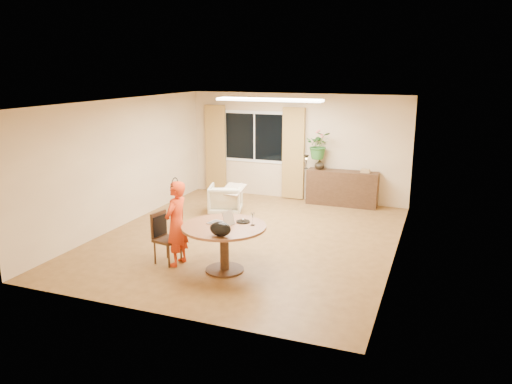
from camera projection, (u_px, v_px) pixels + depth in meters
floor at (248, 238)px, 9.62m from camera, size 6.50×6.50×0.00m
ceiling at (247, 102)px, 8.99m from camera, size 6.50×6.50×0.00m
wall_back at (296, 147)px, 12.25m from camera, size 5.50×0.00×5.50m
wall_left at (123, 163)px, 10.26m from camera, size 0.00×6.50×6.50m
wall_right at (399, 184)px, 8.36m from camera, size 0.00×6.50×6.50m
window at (254, 137)px, 12.57m from camera, size 1.70×0.03×1.30m
curtain_left at (216, 149)px, 12.95m from camera, size 0.55×0.08×2.25m
curtain_right at (293, 154)px, 12.22m from camera, size 0.55×0.08×2.25m
ceiling_panel at (269, 100)px, 10.09m from camera, size 2.20×0.35×0.05m
dining_table at (224, 235)px, 7.95m from camera, size 1.35×1.35×0.77m
dining_chair at (167, 238)px, 8.32m from camera, size 0.48×0.45×0.87m
child at (176, 224)px, 8.18m from camera, size 0.53×0.36×1.43m
laptop at (220, 216)px, 7.96m from camera, size 0.42×0.33×0.25m
tumbler at (230, 219)px, 8.09m from camera, size 0.08×0.08×0.10m
wine_glass at (253, 219)px, 7.89m from camera, size 0.09×0.09×0.21m
pot_lid at (243, 221)px, 8.07m from camera, size 0.29×0.29×0.04m
handbag at (220, 229)px, 7.38m from camera, size 0.35×0.23×0.22m
armchair at (226, 199)px, 11.16m from camera, size 0.89×0.90×0.66m
throw at (233, 186)px, 10.94m from camera, size 0.47×0.57×0.03m
sideboard at (342, 188)px, 11.83m from camera, size 1.67×0.41×0.83m
vase at (320, 164)px, 11.89m from camera, size 0.26×0.26×0.25m
bouquet at (319, 145)px, 11.79m from camera, size 0.70×0.64×0.66m
book_stack at (365, 171)px, 11.54m from camera, size 0.23×0.19×0.09m
desk_lamp at (306, 162)px, 11.95m from camera, size 0.15×0.15×0.35m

